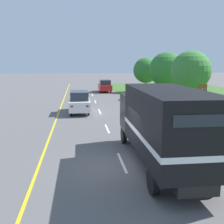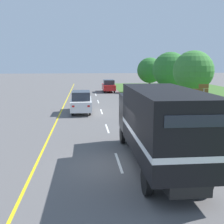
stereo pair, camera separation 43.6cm
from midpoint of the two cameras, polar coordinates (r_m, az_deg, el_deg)
The scene contains 14 objects.
ground_plane at distance 12.58m, azimuth 2.61°, elevation -10.86°, with size 200.00×200.00×0.00m, color #5B5959.
edge_line_yellow at distance 27.30m, azimuth -9.66°, elevation 0.53°, with size 0.12×63.69×0.01m, color yellow.
centre_dash_near at distance 12.97m, azimuth 2.34°, elevation -10.18°, with size 0.12×2.60×0.01m, color white.
centre_dash_mid_a at distance 19.25m, azimuth -0.33°, elevation -3.36°, with size 0.12×2.60×0.01m, color white.
centre_dash_mid_b at distance 25.70m, azimuth -1.66°, elevation 0.08°, with size 0.12×2.60×0.01m, color white.
centre_dash_far at distance 32.20m, azimuth -2.45°, elevation 2.13°, with size 0.12×2.60×0.01m, color white.
centre_dash_farthest at distance 38.74m, azimuth -2.98°, elevation 3.49°, with size 0.12×2.60×0.01m, color white.
horse_trailer_truck at distance 12.10m, azimuth 10.45°, elevation -2.26°, with size 2.43×8.40×3.45m.
lead_car_white at distance 25.24m, azimuth -5.78°, elevation 2.08°, with size 1.80×4.52×1.94m.
lead_car_red_ahead at distance 42.50m, azimuth -0.40°, elevation 5.36°, with size 1.80×4.37×1.84m.
highway_sign at distance 21.79m, azimuth 16.72°, elevation 2.51°, with size 2.34×0.09×2.88m.
roadside_tree_near at distance 26.67m, azimuth 16.63°, elevation 7.98°, with size 3.66×3.66×5.52m.
roadside_tree_mid at distance 35.57m, azimuth 12.09°, elevation 8.38°, with size 4.33×4.33×5.70m.
roadside_tree_far at distance 42.59m, azimuth 7.99°, elevation 8.39°, with size 3.78×3.78×5.14m.
Camera 2 is at (-1.47, -11.64, 4.52)m, focal length 45.00 mm.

